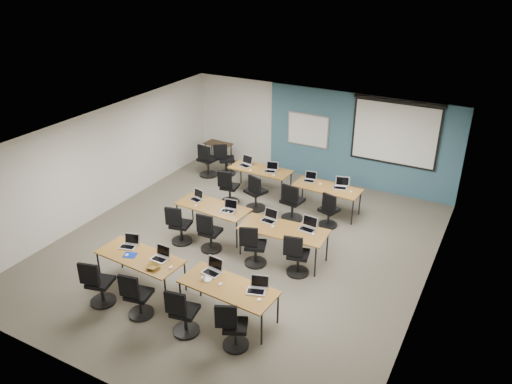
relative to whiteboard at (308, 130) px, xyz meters
The scene contains 58 objects.
floor 4.67m from the whiteboard, 86.12° to the right, with size 8.00×9.00×0.02m, color #6B6354.
ceiling 4.61m from the whiteboard, 86.12° to the right, with size 8.00×9.00×0.02m, color white.
wall_back 0.32m from the whiteboard, 13.87° to the left, with size 8.00×0.04×2.70m, color beige.
wall_front 8.93m from the whiteboard, 88.08° to the right, with size 8.00×0.04×2.70m, color beige.
wall_left 5.77m from the whiteboard, 129.90° to the right, with size 0.04×9.00×2.70m, color beige.
wall_right 6.17m from the whiteboard, 45.83° to the right, with size 0.04×9.00×2.70m, color beige.
blue_accent_panel 1.55m from the whiteboard, ahead, with size 5.50×0.04×2.70m, color #3D5977.
whiteboard is the anchor object (origin of this frame).
projector_screen 2.54m from the whiteboard, ahead, with size 2.40×0.10×1.82m.
training_table_front_left 6.76m from the whiteboard, 96.23° to the right, with size 1.79×0.75×0.73m.
training_table_front_right 6.86m from the whiteboard, 78.88° to the right, with size 1.81×0.75×0.73m.
training_table_mid_left 4.31m from the whiteboard, 98.40° to the right, with size 1.77×0.74×0.73m.
training_table_mid_right 4.63m from the whiteboard, 73.31° to the right, with size 1.91×0.80×0.73m.
training_table_back_left 1.98m from the whiteboard, 111.36° to the right, with size 1.72×0.72×0.73m.
training_table_back_right 2.50m from the whiteboard, 54.45° to the right, with size 1.71×0.71×0.73m.
laptop_0 6.62m from the whiteboard, 100.06° to the right, with size 0.33×0.28×0.25m.
mouse_0 6.89m from the whiteboard, 98.14° to the right, with size 0.06×0.09×0.03m, color white.
task_chair_0 7.64m from the whiteboard, 98.32° to the right, with size 0.50×0.49×0.98m.
laptop_1 6.59m from the whiteboard, 92.69° to the right, with size 0.33×0.28×0.25m.
mouse_1 6.75m from the whiteboard, 89.55° to the right, with size 0.06×0.10×0.04m, color white.
task_chair_1 7.50m from the whiteboard, 91.59° to the right, with size 0.48×0.48×0.97m.
laptop_2 6.53m from the whiteboard, 82.64° to the right, with size 0.35×0.29×0.26m.
mouse_2 6.85m from the whiteboard, 80.19° to the right, with size 0.06×0.10×0.04m, color white.
task_chair_2 7.53m from the whiteboard, 83.74° to the right, with size 0.48×0.48×0.97m.
laptop_3 6.83m from the whiteboard, 74.34° to the right, with size 0.34×0.29×0.26m.
mouse_3 7.10m from the whiteboard, 73.66° to the right, with size 0.07×0.11×0.04m, color white.
task_chair_3 7.58m from the whiteboard, 76.42° to the right, with size 0.49×0.46×0.95m.
laptop_4 4.29m from the whiteboard, 105.72° to the right, with size 0.31×0.26×0.23m.
mouse_4 4.54m from the whiteboard, 102.56° to the right, with size 0.06×0.09×0.03m, color white.
task_chair_4 5.17m from the whiteboard, 102.18° to the right, with size 0.49×0.49×0.97m.
laptop_5 4.26m from the whiteboard, 92.26° to the right, with size 0.32×0.28×0.25m.
mouse_5 4.36m from the whiteboard, 91.69° to the right, with size 0.06×0.09×0.03m, color white.
task_chair_5 5.02m from the whiteboard, 93.22° to the right, with size 0.49×0.49×0.97m.
laptop_6 4.32m from the whiteboard, 78.26° to the right, with size 0.33×0.28×0.25m.
mouse_6 4.58m from the whiteboard, 76.42° to the right, with size 0.06×0.10×0.04m, color white.
task_chair_6 5.11m from the whiteboard, 79.93° to the right, with size 0.51×0.49×0.97m.
laptop_7 4.53m from the whiteboard, 66.64° to the right, with size 0.35×0.30×0.27m.
mouse_7 4.78m from the whiteboard, 65.32° to the right, with size 0.06×0.09×0.03m, color white.
task_chair_7 5.26m from the whiteboard, 69.19° to the right, with size 0.49×0.49×0.97m.
laptop_8 2.12m from the whiteboard, 124.63° to the right, with size 0.36×0.30×0.27m.
mouse_8 2.22m from the whiteboard, 113.67° to the right, with size 0.06×0.10×0.04m, color white.
task_chair_8 3.07m from the whiteboard, 112.97° to the right, with size 0.48×0.48×0.97m.
laptop_9 1.85m from the whiteboard, 101.44° to the right, with size 0.33×0.28×0.25m.
mouse_9 2.08m from the whiteboard, 93.75° to the right, with size 0.06×0.09×0.03m, color white.
task_chair_9 2.86m from the whiteboard, 96.61° to the right, with size 0.56×0.53×1.01m.
laptop_10 2.07m from the whiteboard, 64.87° to the right, with size 0.30×0.26×0.23m.
mouse_10 2.31m from the whiteboard, 57.89° to the right, with size 0.06×0.10×0.04m, color white.
task_chair_10 3.00m from the whiteboard, 74.37° to the right, with size 0.55×0.55×1.03m.
laptop_11 2.55m from the whiteboard, 46.52° to the right, with size 0.35×0.30×0.27m.
mouse_11 2.87m from the whiteboard, 43.73° to the right, with size 0.05×0.09×0.03m, color white.
task_chair_11 3.28m from the whiteboard, 56.87° to the right, with size 0.47×0.46×0.95m.
blue_mousepad 6.84m from the whiteboard, 97.77° to the right, with size 0.25×0.21×0.01m, color #07279C.
snack_bowl 6.92m from the whiteboard, 92.01° to the right, with size 0.29×0.29×0.07m, color brown.
snack_plate 6.79m from the whiteboard, 82.68° to the right, with size 0.19×0.19×0.01m, color white.
coffee_cup 6.86m from the whiteboard, 82.95° to the right, with size 0.07×0.07×0.07m, color silver.
utility_table 2.92m from the whiteboard, 168.11° to the right, with size 0.84×0.47×0.75m.
spare_chair_a 2.66m from the whiteboard, 154.17° to the right, with size 0.57×0.51×0.99m.
spare_chair_b 3.15m from the whiteboard, 151.42° to the right, with size 0.55×0.55×1.03m.
Camera 1 is at (4.91, -8.46, 6.15)m, focal length 35.00 mm.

